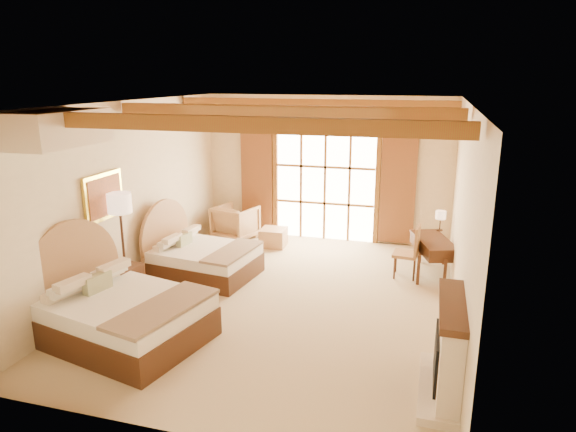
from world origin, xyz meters
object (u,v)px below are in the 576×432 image
(armchair, at_px, (236,222))
(bed_far, at_px, (198,256))
(nightstand, at_px, (121,285))
(bed_near, at_px, (115,311))
(desk, at_px, (432,255))

(armchair, bearing_deg, bed_far, 107.83)
(nightstand, bearing_deg, bed_near, -52.66)
(armchair, distance_m, desk, 4.43)
(bed_far, relative_size, desk, 1.44)
(bed_far, height_order, desk, bed_far)
(bed_near, bearing_deg, nightstand, 132.84)
(armchair, height_order, desk, armchair)
(nightstand, height_order, armchair, armchair)
(nightstand, xyz_separation_m, desk, (4.83, 2.74, 0.04))
(nightstand, bearing_deg, armchair, 89.74)
(bed_near, distance_m, desk, 5.67)
(bed_near, bearing_deg, bed_far, 101.79)
(bed_far, bearing_deg, bed_near, -83.81)
(bed_near, height_order, bed_far, bed_near)
(armchair, bearing_deg, desk, -178.30)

